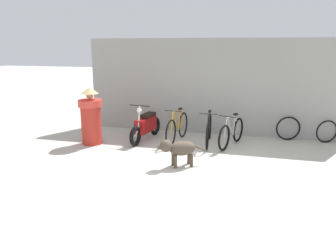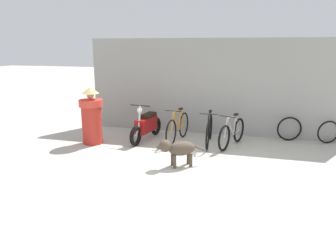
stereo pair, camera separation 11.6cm
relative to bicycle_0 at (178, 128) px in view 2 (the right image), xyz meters
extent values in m
plane|color=#B7B2A5|center=(0.79, -2.11, -0.38)|extent=(60.00, 60.00, 0.00)
cube|color=gray|center=(0.79, 1.15, 1.01)|extent=(7.62, 0.20, 2.79)
torus|color=black|center=(-0.06, -0.50, -0.03)|extent=(0.12, 0.72, 0.72)
torus|color=black|center=(0.06, 0.49, -0.03)|extent=(0.12, 0.72, 0.72)
cylinder|color=orange|center=(-0.01, -0.11, 0.21)|extent=(0.09, 0.49, 0.59)
cylinder|color=orange|center=(0.02, 0.17, 0.19)|extent=(0.04, 0.13, 0.54)
cylinder|color=orange|center=(-0.01, -0.06, 0.48)|extent=(0.09, 0.57, 0.06)
cylinder|color=orange|center=(0.04, 0.31, -0.05)|extent=(0.07, 0.38, 0.08)
cylinder|color=orange|center=(0.04, 0.36, 0.22)|extent=(0.06, 0.30, 0.50)
cylinder|color=orange|center=(-0.05, -0.42, 0.24)|extent=(0.05, 0.18, 0.53)
cube|color=black|center=(0.03, 0.22, 0.49)|extent=(0.09, 0.19, 0.05)
cylinder|color=black|center=(-0.04, -0.35, 0.54)|extent=(0.46, 0.08, 0.02)
torus|color=black|center=(0.90, -0.54, -0.03)|extent=(0.09, 0.70, 0.70)
torus|color=black|center=(0.84, 0.47, -0.03)|extent=(0.09, 0.70, 0.70)
cylinder|color=black|center=(0.88, -0.15, 0.19)|extent=(0.06, 0.51, 0.58)
cylinder|color=black|center=(0.86, 0.14, 0.18)|extent=(0.04, 0.13, 0.53)
cylinder|color=black|center=(0.88, -0.10, 0.46)|extent=(0.07, 0.59, 0.06)
cylinder|color=black|center=(0.85, 0.28, -0.06)|extent=(0.05, 0.39, 0.08)
cylinder|color=black|center=(0.85, 0.34, 0.20)|extent=(0.05, 0.31, 0.49)
cylinder|color=black|center=(0.90, -0.47, 0.22)|extent=(0.04, 0.18, 0.52)
cube|color=black|center=(0.86, 0.20, 0.47)|extent=(0.08, 0.18, 0.05)
cylinder|color=black|center=(0.89, -0.39, 0.52)|extent=(0.46, 0.05, 0.02)
torus|color=black|center=(1.32, -0.50, -0.05)|extent=(0.26, 0.65, 0.67)
torus|color=black|center=(1.62, 0.40, -0.05)|extent=(0.26, 0.65, 0.67)
cylinder|color=beige|center=(1.44, -0.15, 0.17)|extent=(0.18, 0.46, 0.55)
cylinder|color=beige|center=(1.52, 0.11, 0.15)|extent=(0.07, 0.13, 0.51)
cylinder|color=beige|center=(1.45, -0.10, 0.42)|extent=(0.20, 0.53, 0.06)
cylinder|color=beige|center=(1.56, 0.23, -0.08)|extent=(0.14, 0.35, 0.08)
cylinder|color=beige|center=(1.58, 0.28, 0.17)|extent=(0.12, 0.28, 0.46)
cylinder|color=beige|center=(1.34, -0.43, 0.19)|extent=(0.08, 0.17, 0.49)
cube|color=black|center=(1.54, 0.16, 0.43)|extent=(0.12, 0.19, 0.05)
cylinder|color=black|center=(1.37, -0.36, 0.47)|extent=(0.44, 0.17, 0.02)
torus|color=black|center=(-0.97, -0.70, -0.12)|extent=(0.19, 0.55, 0.54)
torus|color=black|center=(-0.79, 0.50, -0.12)|extent=(0.19, 0.55, 0.54)
cube|color=maroon|center=(-0.88, -0.10, 0.06)|extent=(0.40, 0.88, 0.39)
cube|color=black|center=(-0.86, 0.05, 0.30)|extent=(0.32, 0.57, 0.10)
cylinder|color=silver|center=(-0.93, -0.48, 0.35)|extent=(0.07, 0.15, 0.60)
cylinder|color=silver|center=(-0.95, -0.61, -0.03)|extent=(0.07, 0.21, 0.20)
cylinder|color=black|center=(-0.93, -0.43, 0.65)|extent=(0.58, 0.11, 0.03)
sphere|color=silver|center=(-0.93, -0.46, 0.53)|extent=(0.16, 0.16, 0.14)
ellipsoid|color=#4C3F33|center=(0.54, -1.83, 0.03)|extent=(0.68, 0.58, 0.32)
cylinder|color=#4C3F33|center=(0.42, -2.00, -0.24)|extent=(0.10, 0.10, 0.29)
cylinder|color=#4C3F33|center=(0.33, -1.85, -0.24)|extent=(0.10, 0.10, 0.29)
cylinder|color=#4C3F33|center=(0.74, -1.81, -0.24)|extent=(0.10, 0.10, 0.29)
cylinder|color=#4C3F33|center=(0.65, -1.66, -0.24)|extent=(0.10, 0.10, 0.29)
sphere|color=#4C3F33|center=(0.22, -2.02, 0.11)|extent=(0.37, 0.37, 0.27)
ellipsoid|color=#4C3F33|center=(0.12, -2.08, 0.09)|extent=(0.18, 0.17, 0.10)
cylinder|color=#4C3F33|center=(0.88, -1.62, -0.01)|extent=(0.25, 0.18, 0.17)
cylinder|color=#B72D23|center=(-2.18, -0.78, 0.21)|extent=(0.62, 0.62, 1.20)
cylinder|color=#D63C32|center=(-2.18, -0.78, 0.72)|extent=(0.74, 0.74, 0.18)
sphere|color=tan|center=(-2.18, -0.78, 0.93)|extent=(0.22, 0.22, 0.19)
cone|color=tan|center=(-2.18, -0.78, 1.06)|extent=(0.54, 0.54, 0.16)
torus|color=black|center=(2.96, 0.90, -0.05)|extent=(0.67, 0.19, 0.68)
torus|color=black|center=(3.96, 0.91, -0.07)|extent=(0.60, 0.27, 0.63)
camera|label=1|loc=(1.95, -8.49, 2.21)|focal=35.00mm
camera|label=2|loc=(2.06, -8.46, 2.21)|focal=35.00mm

